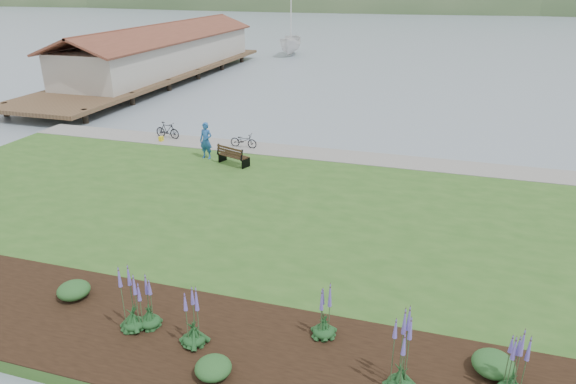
% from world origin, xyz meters
% --- Properties ---
extents(ground, '(600.00, 600.00, 0.00)m').
position_xyz_m(ground, '(0.00, 0.00, 0.00)').
color(ground, gray).
rests_on(ground, ground).
extents(lawn, '(34.00, 20.00, 0.40)m').
position_xyz_m(lawn, '(0.00, -2.00, 0.20)').
color(lawn, '#2D581F').
rests_on(lawn, ground).
extents(shoreline_path, '(34.00, 2.20, 0.03)m').
position_xyz_m(shoreline_path, '(0.00, 6.90, 0.42)').
color(shoreline_path, gray).
rests_on(shoreline_path, lawn).
extents(garden_bed, '(24.00, 4.40, 0.04)m').
position_xyz_m(garden_bed, '(3.00, -9.80, 0.42)').
color(garden_bed, black).
rests_on(garden_bed, lawn).
extents(far_hillside, '(580.00, 80.00, 38.00)m').
position_xyz_m(far_hillside, '(20.00, 170.00, 0.00)').
color(far_hillside, '#395530').
rests_on(far_hillside, ground).
extents(pier_pavilion, '(8.00, 36.00, 5.40)m').
position_xyz_m(pier_pavilion, '(-20.00, 27.52, 2.64)').
color(pier_pavilion, '#4C3826').
rests_on(pier_pavilion, ground).
extents(park_bench, '(1.87, 1.27, 1.08)m').
position_xyz_m(park_bench, '(-2.58, 3.81, 0.94)').
color(park_bench, black).
rests_on(park_bench, lawn).
extents(person, '(0.91, 0.66, 2.35)m').
position_xyz_m(person, '(-4.37, 4.43, 1.58)').
color(person, '#22559D').
rests_on(person, lawn).
extents(bicycle_a, '(0.63, 1.67, 0.86)m').
position_xyz_m(bicycle_a, '(-3.12, 6.79, 0.83)').
color(bicycle_a, black).
rests_on(bicycle_a, lawn).
extents(bicycle_b, '(0.69, 1.73, 1.01)m').
position_xyz_m(bicycle_b, '(-8.32, 7.20, 0.91)').
color(bicycle_b, black).
rests_on(bicycle_b, lawn).
extents(sailboat, '(12.58, 12.76, 29.79)m').
position_xyz_m(sailboat, '(-12.42, 47.45, 0.00)').
color(sailboat, silver).
rests_on(sailboat, ground).
extents(pannier, '(0.21, 0.30, 0.31)m').
position_xyz_m(pannier, '(-8.38, 6.47, 0.55)').
color(pannier, gold).
rests_on(pannier, lawn).
extents(echium_0, '(0.62, 0.62, 1.96)m').
position_xyz_m(echium_0, '(2.05, -9.95, 1.17)').
color(echium_0, '#153C1C').
rests_on(echium_0, garden_bed).
extents(echium_1, '(0.62, 0.62, 1.83)m').
position_xyz_m(echium_1, '(5.31, -8.60, 1.11)').
color(echium_1, '#153C1C').
rests_on(echium_1, garden_bed).
extents(echium_2, '(0.62, 0.62, 2.37)m').
position_xyz_m(echium_2, '(7.52, -9.97, 1.46)').
color(echium_2, '#153C1C').
rests_on(echium_2, garden_bed).
extents(echium_3, '(0.62, 0.62, 2.09)m').
position_xyz_m(echium_3, '(10.04, -9.44, 1.33)').
color(echium_3, '#153C1C').
rests_on(echium_3, garden_bed).
extents(echium_4, '(0.62, 0.62, 1.91)m').
position_xyz_m(echium_4, '(0.50, -9.62, 1.15)').
color(echium_4, '#153C1C').
rests_on(echium_4, garden_bed).
extents(echium_5, '(0.62, 0.62, 2.34)m').
position_xyz_m(echium_5, '(0.13, -9.83, 1.34)').
color(echium_5, '#153C1C').
rests_on(echium_5, garden_bed).
extents(shrub_0, '(0.99, 0.99, 0.50)m').
position_xyz_m(shrub_0, '(-2.50, -9.03, 0.69)').
color(shrub_0, '#1E4C21').
rests_on(shrub_0, garden_bed).
extents(shrub_1, '(0.92, 0.92, 0.46)m').
position_xyz_m(shrub_1, '(3.05, -10.89, 0.67)').
color(shrub_1, '#1E4C21').
rests_on(shrub_1, garden_bed).
extents(shrub_2, '(1.05, 1.05, 0.53)m').
position_xyz_m(shrub_2, '(9.69, -8.75, 0.70)').
color(shrub_2, '#1E4C21').
rests_on(shrub_2, garden_bed).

